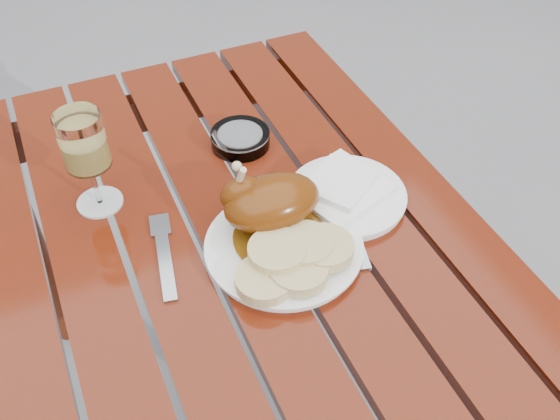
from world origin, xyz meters
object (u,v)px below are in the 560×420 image
object	(u,v)px
dinner_plate	(284,247)
ashtray	(240,139)
wine_glass	(89,162)
side_plate	(347,196)
table	(250,375)

from	to	relation	value
dinner_plate	ashtray	bearing A→B (deg)	82.78
wine_glass	ashtray	xyz separation A→B (m)	(0.28, 0.05, -0.08)
dinner_plate	side_plate	distance (m)	0.16
dinner_plate	table	bearing A→B (deg)	160.33
table	ashtray	world-z (taller)	ashtray
dinner_plate	side_plate	size ratio (longest dim) A/B	1.23
table	ashtray	distance (m)	0.48
side_plate	table	bearing A→B (deg)	-169.01
table	side_plate	distance (m)	0.44
dinner_plate	wine_glass	distance (m)	0.35
table	dinner_plate	distance (m)	0.39
table	wine_glass	bearing A→B (deg)	131.47
table	side_plate	size ratio (longest dim) A/B	5.82
wine_glass	side_plate	distance (m)	0.44
wine_glass	side_plate	world-z (taller)	wine_glass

